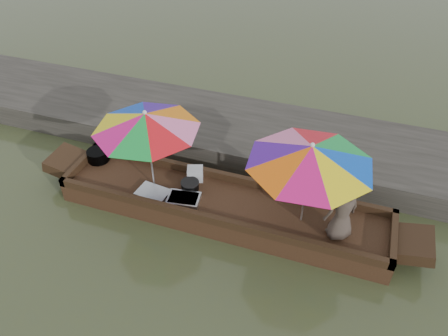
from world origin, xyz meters
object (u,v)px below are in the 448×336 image
(tray_crayfish, at_px, (184,199))
(tray_scallop, at_px, (153,193))
(umbrella_stern, at_px, (306,184))
(boat_hull, at_px, (222,208))
(umbrella_bow, at_px, (150,150))
(supply_bag, at_px, (195,174))
(vendor, at_px, (343,210))
(charcoal_grill, at_px, (190,186))
(cooking_pot, at_px, (98,155))

(tray_crayfish, bearing_deg, tray_scallop, -179.01)
(umbrella_stern, bearing_deg, boat_hull, 180.00)
(umbrella_stern, bearing_deg, umbrella_bow, 180.00)
(supply_bag, height_order, vendor, vendor)
(tray_crayfish, xyz_separation_m, umbrella_bow, (-0.68, 0.23, 0.73))
(charcoal_grill, xyz_separation_m, umbrella_bow, (-0.66, -0.10, 0.70))
(boat_hull, xyz_separation_m, tray_crayfish, (-0.62, -0.23, 0.22))
(charcoal_grill, distance_m, umbrella_stern, 2.14)
(cooking_pot, distance_m, vendor, 4.66)
(boat_hull, distance_m, umbrella_bow, 1.61)
(cooking_pot, height_order, tray_crayfish, cooking_pot)
(boat_hull, distance_m, vendor, 2.12)
(charcoal_grill, bearing_deg, tray_scallop, -149.00)
(supply_bag, bearing_deg, cooking_pot, -177.82)
(vendor, bearing_deg, supply_bag, -49.23)
(tray_crayfish, xyz_separation_m, vendor, (2.61, 0.09, 0.51))
(tray_crayfish, bearing_deg, umbrella_bow, 161.10)
(boat_hull, bearing_deg, umbrella_bow, 180.00)
(tray_scallop, height_order, umbrella_stern, umbrella_stern)
(cooking_pot, distance_m, supply_bag, 1.98)
(charcoal_grill, distance_m, umbrella_bow, 0.97)
(supply_bag, bearing_deg, tray_crayfish, -87.49)
(tray_scallop, distance_m, vendor, 3.23)
(boat_hull, distance_m, charcoal_grill, 0.69)
(cooking_pot, height_order, charcoal_grill, cooking_pot)
(supply_bag, bearing_deg, tray_scallop, -132.00)
(cooking_pot, height_order, tray_scallop, cooking_pot)
(umbrella_stern, bearing_deg, charcoal_grill, 177.22)
(cooking_pot, distance_m, umbrella_stern, 4.07)
(tray_scallop, relative_size, charcoal_grill, 1.80)
(cooking_pot, bearing_deg, charcoal_grill, -5.80)
(cooking_pot, xyz_separation_m, supply_bag, (1.98, 0.08, 0.02))
(tray_crayfish, bearing_deg, boat_hull, 20.47)
(boat_hull, height_order, tray_crayfish, tray_crayfish)
(charcoal_grill, bearing_deg, tray_crayfish, -87.09)
(boat_hull, xyz_separation_m, supply_bag, (-0.65, 0.38, 0.30))
(umbrella_stern, bearing_deg, supply_bag, 169.50)
(umbrella_bow, xyz_separation_m, umbrella_stern, (2.68, 0.00, 0.00))
(charcoal_grill, height_order, umbrella_stern, umbrella_stern)
(cooking_pot, distance_m, tray_crayfish, 2.08)
(charcoal_grill, distance_m, supply_bag, 0.28)
(charcoal_grill, height_order, umbrella_bow, umbrella_bow)
(boat_hull, distance_m, umbrella_stern, 1.67)
(umbrella_bow, relative_size, umbrella_stern, 0.92)
(tray_scallop, height_order, vendor, vendor)
(tray_crayfish, distance_m, charcoal_grill, 0.33)
(boat_hull, xyz_separation_m, charcoal_grill, (-0.64, 0.10, 0.25))
(cooking_pot, height_order, supply_bag, supply_bag)
(umbrella_bow, bearing_deg, supply_bag, 29.98)
(charcoal_grill, relative_size, umbrella_stern, 0.16)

